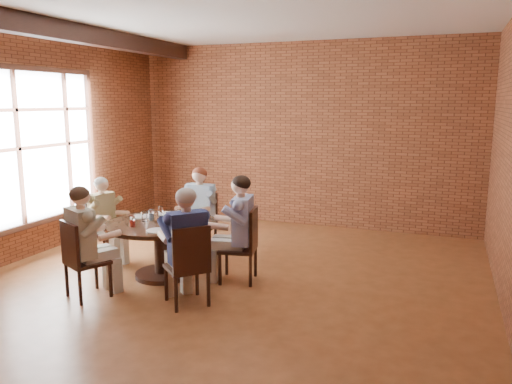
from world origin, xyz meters
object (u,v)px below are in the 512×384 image
(diner_e, at_px, (186,247))
(chair_b, at_px, (202,220))
(chair_c, at_px, (102,229))
(dining_table, at_px, (162,238))
(diner_b, at_px, (199,212))
(chair_d, at_px, (80,257))
(diner_d, at_px, (86,242))
(chair_a, at_px, (245,242))
(chair_e, at_px, (189,263))
(smartphone, at_px, (192,228))
(diner_a, at_px, (238,229))
(diner_c, at_px, (105,220))

(diner_e, bearing_deg, chair_b, -115.33)
(chair_c, bearing_deg, dining_table, -90.00)
(chair_c, bearing_deg, diner_b, -42.47)
(chair_d, xyz_separation_m, diner_d, (0.04, 0.08, 0.16))
(diner_d, bearing_deg, chair_c, -33.22)
(dining_table, bearing_deg, chair_d, -115.83)
(chair_a, distance_m, chair_e, 1.02)
(dining_table, bearing_deg, diner_b, 89.96)
(chair_a, xyz_separation_m, diner_b, (-1.10, 0.84, 0.14))
(chair_b, height_order, diner_d, diner_d)
(chair_e, bearing_deg, diner_d, -39.27)
(chair_a, height_order, smartphone, chair_a)
(diner_b, xyz_separation_m, chair_c, (-1.16, -0.83, -0.18))
(dining_table, bearing_deg, chair_a, 11.81)
(diner_a, xyz_separation_m, diner_b, (-1.01, 0.86, -0.03))
(dining_table, bearing_deg, chair_c, 168.09)
(chair_a, distance_m, diner_a, 0.20)
(chair_c, height_order, smartphone, chair_c)
(diner_b, bearing_deg, smartphone, -66.18)
(chair_a, height_order, chair_b, chair_a)
(diner_b, distance_m, diner_c, 1.38)
(chair_d, relative_size, diner_d, 0.70)
(diner_b, relative_size, chair_d, 1.41)
(diner_a, xyz_separation_m, diner_d, (-1.46, -1.15, -0.02))
(diner_a, xyz_separation_m, diner_e, (-0.26, -0.90, -0.01))
(diner_d, height_order, smartphone, diner_d)
(diner_e, bearing_deg, diner_b, -114.36)
(diner_b, relative_size, diner_d, 0.99)
(chair_b, bearing_deg, diner_b, -90.00)
(diner_a, height_order, diner_c, diner_a)
(dining_table, xyz_separation_m, chair_d, (-0.49, -1.01, -0.02))
(diner_a, xyz_separation_m, chair_c, (-2.17, 0.03, -0.21))
(diner_a, bearing_deg, chair_d, -62.62)
(chair_b, distance_m, chair_d, 2.23)
(diner_a, relative_size, diner_c, 1.12)
(chair_c, relative_size, chair_e, 0.93)
(chair_b, distance_m, diner_d, 2.15)
(chair_c, relative_size, smartphone, 7.13)
(chair_b, distance_m, diner_b, 0.18)
(chair_c, distance_m, diner_c, 0.16)
(diner_a, height_order, chair_b, diner_a)
(chair_c, height_order, diner_d, diner_d)
(chair_b, height_order, diner_b, diner_b)
(chair_b, distance_m, chair_c, 1.48)
(diner_c, bearing_deg, chair_e, -105.35)
(diner_e, bearing_deg, smartphone, -116.18)
(dining_table, bearing_deg, diner_c, 168.09)
(smartphone, bearing_deg, chair_a, 11.10)
(diner_a, bearing_deg, smartphone, -62.28)
(chair_a, distance_m, chair_c, 2.26)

